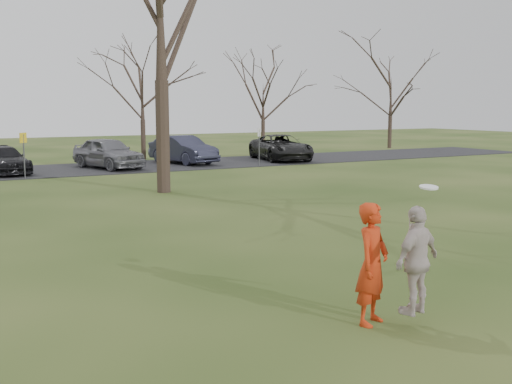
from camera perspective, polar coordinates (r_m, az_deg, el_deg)
ground at (r=9.74m, az=11.58°, el=-11.70°), size 120.00×120.00×0.00m
parking_strip at (r=32.68m, az=-17.92°, el=1.93°), size 62.00×6.50×0.04m
player_defender at (r=9.36m, az=10.76°, el=-6.58°), size 0.80×0.70×1.84m
car_3 at (r=31.82m, az=-22.42°, el=2.76°), size 2.37×4.62×1.28m
car_4 at (r=32.82m, az=-13.56°, el=3.57°), size 3.16×5.07×1.61m
car_5 at (r=34.85m, az=-6.79°, el=3.94°), size 2.71×4.98×1.56m
car_6 at (r=36.79m, az=2.32°, el=4.17°), size 3.39×5.79×1.51m
catching_play at (r=9.30m, az=14.72°, el=-6.12°), size 1.01×0.60×1.91m
sign_yellow at (r=29.29m, az=-20.78°, el=3.95°), size 0.35×0.35×2.08m
sign_white at (r=33.13m, az=0.29°, el=4.88°), size 0.35×0.35×2.08m
big_tree at (r=23.67m, az=-8.91°, el=17.01°), size 9.00×9.00×14.00m
small_tree_row at (r=38.45m, az=-13.10°, el=8.75°), size 55.00×5.90×8.50m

